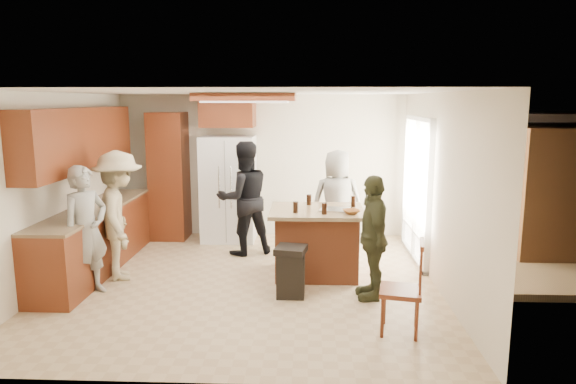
{
  "coord_description": "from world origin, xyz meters",
  "views": [
    {
      "loc": [
        0.83,
        -6.52,
        2.4
      ],
      "look_at": [
        0.54,
        0.45,
        1.15
      ],
      "focal_mm": 32.0,
      "sensor_mm": 36.0,
      "label": 1
    }
  ],
  "objects_px": {
    "person_counter": "(119,215)",
    "refrigerator": "(229,189)",
    "person_side_right": "(373,237)",
    "person_front_left": "(86,231)",
    "spindle_chair": "(403,291)",
    "person_behind_right": "(337,202)",
    "person_behind_left": "(244,198)",
    "kitchen_island": "(317,242)",
    "trash_bin": "(291,271)"
  },
  "relations": [
    {
      "from": "person_front_left",
      "to": "kitchen_island",
      "type": "xyz_separation_m",
      "value": [
        2.85,
        0.85,
        -0.34
      ]
    },
    {
      "from": "kitchen_island",
      "to": "spindle_chair",
      "type": "bearing_deg",
      "value": -64.01
    },
    {
      "from": "person_behind_left",
      "to": "refrigerator",
      "type": "relative_size",
      "value": 0.99
    },
    {
      "from": "person_behind_left",
      "to": "person_side_right",
      "type": "distance_m",
      "value": 2.52
    },
    {
      "from": "person_front_left",
      "to": "person_side_right",
      "type": "height_order",
      "value": "person_front_left"
    },
    {
      "from": "person_counter",
      "to": "refrigerator",
      "type": "xyz_separation_m",
      "value": [
        1.17,
        2.01,
        0.03
      ]
    },
    {
      "from": "person_counter",
      "to": "person_behind_right",
      "type": "bearing_deg",
      "value": -87.75
    },
    {
      "from": "spindle_chair",
      "to": "person_behind_right",
      "type": "bearing_deg",
      "value": 100.75
    },
    {
      "from": "person_behind_left",
      "to": "person_side_right",
      "type": "xyz_separation_m",
      "value": [
        1.79,
        -1.77,
        -0.13
      ]
    },
    {
      "from": "person_behind_right",
      "to": "trash_bin",
      "type": "relative_size",
      "value": 2.62
    },
    {
      "from": "person_side_right",
      "to": "person_front_left",
      "type": "bearing_deg",
      "value": -92.47
    },
    {
      "from": "person_front_left",
      "to": "spindle_chair",
      "type": "relative_size",
      "value": 1.64
    },
    {
      "from": "person_front_left",
      "to": "person_behind_left",
      "type": "height_order",
      "value": "person_behind_left"
    },
    {
      "from": "person_behind_right",
      "to": "kitchen_island",
      "type": "distance_m",
      "value": 1.15
    },
    {
      "from": "person_front_left",
      "to": "spindle_chair",
      "type": "xyz_separation_m",
      "value": [
        3.72,
        -0.94,
        -0.36
      ]
    },
    {
      "from": "person_side_right",
      "to": "refrigerator",
      "type": "height_order",
      "value": "refrigerator"
    },
    {
      "from": "person_front_left",
      "to": "refrigerator",
      "type": "xyz_separation_m",
      "value": [
        1.36,
        2.62,
        0.09
      ]
    },
    {
      "from": "person_side_right",
      "to": "kitchen_island",
      "type": "height_order",
      "value": "person_side_right"
    },
    {
      "from": "trash_bin",
      "to": "spindle_chair",
      "type": "distance_m",
      "value": 1.55
    },
    {
      "from": "person_behind_left",
      "to": "trash_bin",
      "type": "relative_size",
      "value": 2.83
    },
    {
      "from": "person_counter",
      "to": "trash_bin",
      "type": "bearing_deg",
      "value": -124.62
    },
    {
      "from": "person_behind_left",
      "to": "person_side_right",
      "type": "bearing_deg",
      "value": 110.8
    },
    {
      "from": "person_behind_left",
      "to": "person_front_left",
      "type": "bearing_deg",
      "value": 21.77
    },
    {
      "from": "person_behind_right",
      "to": "refrigerator",
      "type": "relative_size",
      "value": 0.92
    },
    {
      "from": "person_counter",
      "to": "kitchen_island",
      "type": "xyz_separation_m",
      "value": [
        2.66,
        0.24,
        -0.4
      ]
    },
    {
      "from": "refrigerator",
      "to": "spindle_chair",
      "type": "bearing_deg",
      "value": -56.42
    },
    {
      "from": "person_behind_left",
      "to": "spindle_chair",
      "type": "height_order",
      "value": "person_behind_left"
    },
    {
      "from": "person_front_left",
      "to": "person_counter",
      "type": "bearing_deg",
      "value": 13.8
    },
    {
      "from": "person_behind_right",
      "to": "kitchen_island",
      "type": "relative_size",
      "value": 1.29
    },
    {
      "from": "person_behind_right",
      "to": "refrigerator",
      "type": "distance_m",
      "value": 1.96
    },
    {
      "from": "person_side_right",
      "to": "kitchen_island",
      "type": "bearing_deg",
      "value": -143.6
    },
    {
      "from": "person_counter",
      "to": "spindle_chair",
      "type": "height_order",
      "value": "person_counter"
    },
    {
      "from": "person_side_right",
      "to": "spindle_chair",
      "type": "height_order",
      "value": "person_side_right"
    },
    {
      "from": "kitchen_island",
      "to": "person_behind_right",
      "type": "bearing_deg",
      "value": 72.44
    },
    {
      "from": "person_side_right",
      "to": "trash_bin",
      "type": "xyz_separation_m",
      "value": [
        -0.99,
        0.01,
        -0.44
      ]
    },
    {
      "from": "person_behind_left",
      "to": "person_counter",
      "type": "distance_m",
      "value": 1.95
    },
    {
      "from": "refrigerator",
      "to": "trash_bin",
      "type": "relative_size",
      "value": 2.86
    },
    {
      "from": "kitchen_island",
      "to": "person_front_left",
      "type": "bearing_deg",
      "value": -163.46
    },
    {
      "from": "person_side_right",
      "to": "person_counter",
      "type": "height_order",
      "value": "person_counter"
    },
    {
      "from": "kitchen_island",
      "to": "spindle_chair",
      "type": "relative_size",
      "value": 1.29
    },
    {
      "from": "person_side_right",
      "to": "trash_bin",
      "type": "bearing_deg",
      "value": -93.54
    },
    {
      "from": "person_behind_left",
      "to": "spindle_chair",
      "type": "distance_m",
      "value": 3.42
    },
    {
      "from": "person_counter",
      "to": "refrigerator",
      "type": "bearing_deg",
      "value": -51.18
    },
    {
      "from": "person_front_left",
      "to": "refrigerator",
      "type": "relative_size",
      "value": 0.9
    },
    {
      "from": "person_counter",
      "to": "person_behind_left",
      "type": "bearing_deg",
      "value": -73.03
    },
    {
      "from": "person_behind_right",
      "to": "person_side_right",
      "type": "bearing_deg",
      "value": 99.16
    },
    {
      "from": "person_behind_right",
      "to": "refrigerator",
      "type": "bearing_deg",
      "value": -22.72
    },
    {
      "from": "refrigerator",
      "to": "person_front_left",
      "type": "bearing_deg",
      "value": -117.46
    },
    {
      "from": "person_behind_right",
      "to": "refrigerator",
      "type": "xyz_separation_m",
      "value": [
        -1.82,
        0.72,
        0.07
      ]
    },
    {
      "from": "person_counter",
      "to": "trash_bin",
      "type": "xyz_separation_m",
      "value": [
        2.33,
        -0.56,
        -0.55
      ]
    }
  ]
}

